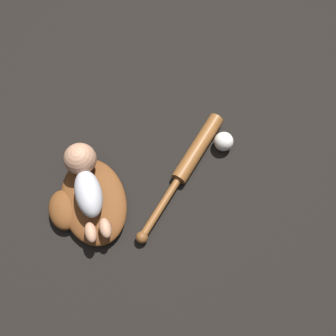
% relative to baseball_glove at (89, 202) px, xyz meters
% --- Properties ---
extents(ground_plane, '(6.00, 6.00, 0.00)m').
position_rel_baseball_glove_xyz_m(ground_plane, '(-0.06, -0.03, -0.04)').
color(ground_plane, black).
extents(baseball_glove, '(0.42, 0.36, 0.08)m').
position_rel_baseball_glove_xyz_m(baseball_glove, '(0.00, 0.00, 0.00)').
color(baseball_glove, brown).
rests_on(baseball_glove, ground).
extents(baby_figure, '(0.35, 0.22, 0.12)m').
position_rel_baseball_glove_xyz_m(baby_figure, '(0.04, -0.04, 0.09)').
color(baby_figure, '#B2B2B7').
rests_on(baby_figure, baseball_glove).
extents(baseball_bat, '(0.23, 0.58, 0.06)m').
position_rel_baseball_glove_xyz_m(baseball_bat, '(-0.12, -0.41, -0.01)').
color(baseball_bat, brown).
rests_on(baseball_bat, ground).
extents(baseball, '(0.08, 0.08, 0.08)m').
position_rel_baseball_glove_xyz_m(baseball, '(-0.16, -0.56, 0.00)').
color(baseball, white).
rests_on(baseball, ground).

